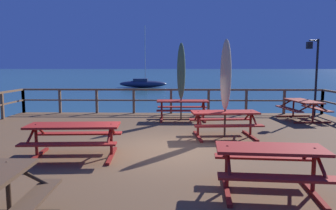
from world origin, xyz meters
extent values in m
plane|color=#2D5B6B|center=(0.00, 0.00, 0.00)|extent=(600.00, 600.00, 0.00)
cube|color=brown|center=(0.00, 0.00, 0.31)|extent=(13.56, 12.75, 0.63)
cube|color=brown|center=(0.00, 6.22, 1.68)|extent=(13.26, 0.09, 0.08)
cube|color=brown|center=(0.00, 6.22, 1.20)|extent=(13.26, 0.07, 0.06)
cube|color=brown|center=(-6.63, 6.22, 1.15)|extent=(0.10, 0.10, 1.05)
cube|color=brown|center=(-4.97, 6.22, 1.15)|extent=(0.10, 0.10, 1.05)
cube|color=brown|center=(-3.31, 6.22, 1.15)|extent=(0.10, 0.10, 1.05)
cube|color=brown|center=(-1.66, 6.22, 1.15)|extent=(0.10, 0.10, 1.05)
cube|color=brown|center=(0.00, 6.22, 1.15)|extent=(0.10, 0.10, 1.05)
cube|color=brown|center=(1.66, 6.22, 1.15)|extent=(0.10, 0.10, 1.05)
cube|color=brown|center=(3.31, 6.22, 1.15)|extent=(0.10, 0.10, 1.05)
cube|color=brown|center=(4.97, 6.22, 1.15)|extent=(0.10, 0.10, 1.05)
cube|color=brown|center=(6.63, 6.22, 1.15)|extent=(0.10, 0.10, 1.05)
cube|color=brown|center=(-6.63, 4.45, 1.15)|extent=(0.10, 0.10, 1.05)
cube|color=brown|center=(-6.63, 6.22, 1.15)|extent=(0.10, 0.10, 1.05)
cube|color=brown|center=(6.63, 6.22, 1.15)|extent=(0.10, 0.10, 1.05)
cube|color=maroon|center=(0.48, 4.45, 1.37)|extent=(2.00, 0.80, 0.05)
cube|color=maroon|center=(0.49, 3.89, 1.07)|extent=(1.99, 0.32, 0.04)
cube|color=maroon|center=(0.47, 5.01, 1.07)|extent=(1.99, 0.32, 0.04)
cube|color=maroon|center=(-0.33, 4.44, 0.66)|extent=(0.11, 1.40, 0.06)
cylinder|color=maroon|center=(-0.33, 4.44, 1.00)|extent=(0.07, 0.07, 0.74)
cylinder|color=maroon|center=(-0.33, 4.16, 1.22)|extent=(0.07, 0.63, 0.37)
cylinder|color=maroon|center=(-0.34, 4.72, 1.22)|extent=(0.07, 0.63, 0.37)
cube|color=maroon|center=(1.29, 4.47, 0.66)|extent=(0.11, 1.40, 0.06)
cylinder|color=maroon|center=(1.29, 4.47, 1.00)|extent=(0.07, 0.07, 0.74)
cylinder|color=maroon|center=(1.29, 4.19, 1.22)|extent=(0.07, 0.63, 0.37)
cylinder|color=maroon|center=(1.28, 4.75, 1.22)|extent=(0.07, 0.63, 0.37)
cube|color=maroon|center=(5.15, 4.57, 1.37)|extent=(0.95, 2.00, 0.05)
cube|color=maroon|center=(5.71, 4.62, 1.07)|extent=(0.47, 1.95, 0.04)
cube|color=maroon|center=(4.59, 4.51, 1.07)|extent=(0.47, 1.95, 0.04)
cube|color=maroon|center=(5.23, 3.78, 0.66)|extent=(1.40, 0.22, 0.06)
cylinder|color=maroon|center=(5.23, 3.78, 1.00)|extent=(0.07, 0.07, 0.74)
cylinder|color=maroon|center=(5.51, 3.81, 1.22)|extent=(0.63, 0.12, 0.37)
cylinder|color=maroon|center=(4.95, 3.75, 1.22)|extent=(0.63, 0.12, 0.37)
cube|color=maroon|center=(5.07, 5.35, 0.66)|extent=(1.40, 0.22, 0.06)
cylinder|color=maroon|center=(5.07, 5.35, 1.00)|extent=(0.07, 0.07, 0.74)
cylinder|color=maroon|center=(5.35, 5.38, 1.22)|extent=(0.63, 0.12, 0.37)
cylinder|color=maroon|center=(4.79, 5.32, 1.22)|extent=(0.63, 0.12, 0.37)
cube|color=maroon|center=(1.65, 1.37, 1.37)|extent=(1.98, 0.92, 0.05)
cube|color=maroon|center=(1.70, 0.82, 1.07)|extent=(1.94, 0.44, 0.04)
cube|color=maroon|center=(1.60, 1.93, 1.07)|extent=(1.94, 0.44, 0.04)
cube|color=maroon|center=(0.87, 1.31, 0.66)|extent=(0.20, 1.40, 0.06)
cylinder|color=maroon|center=(0.87, 1.31, 1.00)|extent=(0.07, 0.07, 0.74)
cylinder|color=maroon|center=(0.89, 1.03, 1.22)|extent=(0.11, 0.63, 0.37)
cylinder|color=maroon|center=(0.85, 1.59, 1.22)|extent=(0.11, 0.63, 0.37)
cube|color=maroon|center=(2.43, 1.44, 0.66)|extent=(0.20, 1.40, 0.06)
cylinder|color=maroon|center=(2.43, 1.44, 1.00)|extent=(0.07, 0.07, 0.74)
cylinder|color=maroon|center=(2.46, 1.16, 1.22)|extent=(0.11, 0.63, 0.37)
cylinder|color=maroon|center=(2.41, 1.72, 1.22)|extent=(0.11, 0.63, 0.37)
cube|color=brown|center=(-1.54, -4.45, 1.07)|extent=(0.32, 1.72, 0.04)
cylinder|color=#432F1F|center=(-2.12, -3.79, 1.00)|extent=(0.07, 0.07, 0.74)
cylinder|color=#432F1F|center=(-1.84, -3.78, 1.22)|extent=(0.63, 0.07, 0.37)
cube|color=maroon|center=(-2.11, -0.87, 1.37)|extent=(2.11, 0.89, 0.05)
cube|color=maroon|center=(-2.07, -1.42, 1.07)|extent=(2.08, 0.41, 0.04)
cube|color=maroon|center=(-2.15, -0.31, 1.07)|extent=(2.08, 0.41, 0.04)
cube|color=maroon|center=(-2.96, -0.92, 0.66)|extent=(0.17, 1.40, 0.06)
cylinder|color=maroon|center=(-2.96, -0.92, 1.00)|extent=(0.07, 0.07, 0.74)
cylinder|color=maroon|center=(-2.94, -1.20, 1.22)|extent=(0.10, 0.63, 0.37)
cylinder|color=maroon|center=(-2.98, -0.64, 1.22)|extent=(0.10, 0.63, 0.37)
cube|color=maroon|center=(-1.26, -0.81, 0.66)|extent=(0.17, 1.40, 0.06)
cylinder|color=maroon|center=(-1.26, -0.81, 1.00)|extent=(0.07, 0.07, 0.74)
cylinder|color=maroon|center=(-1.24, -1.09, 1.22)|extent=(0.10, 0.63, 0.37)
cylinder|color=maroon|center=(-1.28, -0.53, 1.22)|extent=(0.10, 0.63, 0.37)
cube|color=maroon|center=(1.78, -2.87, 1.37)|extent=(1.81, 0.89, 0.05)
cube|color=maroon|center=(1.74, -3.43, 1.07)|extent=(1.77, 0.42, 0.04)
cube|color=maroon|center=(1.82, -2.31, 1.07)|extent=(1.77, 0.42, 0.04)
cube|color=maroon|center=(1.08, -2.81, 0.66)|extent=(0.19, 1.40, 0.06)
cylinder|color=maroon|center=(1.08, -2.81, 1.00)|extent=(0.07, 0.07, 0.74)
cylinder|color=maroon|center=(1.06, -3.09, 1.22)|extent=(0.10, 0.63, 0.37)
cylinder|color=maroon|center=(1.11, -2.53, 1.22)|extent=(0.10, 0.63, 0.37)
cube|color=maroon|center=(2.47, -2.92, 0.66)|extent=(0.19, 1.40, 0.06)
cylinder|color=maroon|center=(2.47, -2.92, 1.00)|extent=(0.07, 0.07, 0.74)
cylinder|color=maroon|center=(2.45, -3.20, 1.22)|extent=(0.10, 0.63, 0.37)
cylinder|color=maroon|center=(2.50, -2.64, 1.22)|extent=(0.10, 0.63, 0.37)
cylinder|color=#4C3828|center=(0.42, 4.37, 2.03)|extent=(0.06, 0.06, 2.81)
ellipsoid|color=#4C704C|center=(0.42, 4.37, 2.53)|extent=(0.32, 0.32, 2.13)
cylinder|color=#2D432D|center=(0.42, 4.37, 2.37)|extent=(0.21, 0.21, 0.05)
cone|color=#4C3828|center=(0.42, 4.37, 3.50)|extent=(0.10, 0.10, 0.14)
cylinder|color=#4C3828|center=(1.67, 1.41, 1.98)|extent=(0.06, 0.06, 2.71)
ellipsoid|color=#CCB793|center=(1.67, 1.41, 2.46)|extent=(0.32, 0.32, 2.06)
cylinder|color=#7A6E58|center=(1.67, 1.41, 2.31)|extent=(0.21, 0.21, 0.05)
cone|color=#4C3828|center=(1.67, 1.41, 3.41)|extent=(0.10, 0.10, 0.14)
cylinder|color=black|center=(6.08, 5.67, 2.23)|extent=(0.09, 0.09, 3.20)
cylinder|color=black|center=(5.84, 5.53, 3.75)|extent=(0.50, 0.34, 0.06)
cube|color=black|center=(5.61, 5.39, 3.55)|extent=(0.20, 0.20, 0.28)
sphere|color=#F4E08C|center=(5.61, 5.39, 3.55)|extent=(0.14, 0.14, 0.14)
ellipsoid|color=navy|center=(-4.03, 33.37, 0.45)|extent=(6.02, 1.75, 0.90)
cube|color=#202949|center=(-4.33, 33.38, 0.95)|extent=(1.81, 1.11, 0.36)
cylinder|color=silver|center=(-3.73, 33.37, 4.22)|extent=(0.10, 0.10, 7.00)
camera|label=1|loc=(0.23, -8.12, 2.71)|focal=34.87mm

